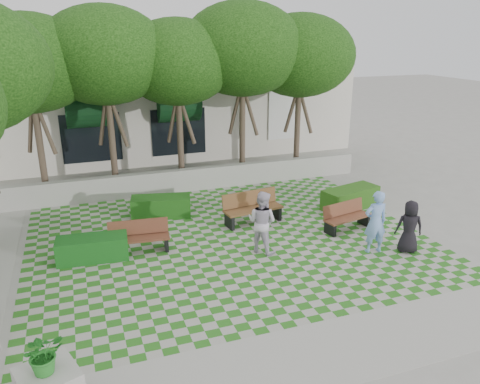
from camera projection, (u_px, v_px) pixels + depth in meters
name	position (u px, v px, depth m)	size (l,w,h in m)	color
ground	(241.00, 255.00, 13.66)	(90.00, 90.00, 0.00)	gray
lawn	(230.00, 241.00, 14.54)	(12.00, 12.00, 0.00)	#2B721E
sidewalk_south	(320.00, 354.00, 9.48)	(16.00, 2.00, 0.01)	#9E9B93
retaining_wall	(189.00, 180.00, 19.02)	(15.00, 0.36, 0.90)	#9E9B93
bench_east	(346.00, 217.00, 15.29)	(1.78, 0.92, 0.89)	brown
bench_mid	(252.00, 208.00, 15.81)	(2.10, 0.93, 1.07)	brown
bench_west	(139.00, 237.00, 13.76)	(1.81, 0.77, 0.92)	#562D1D
hedge_east	(350.00, 198.00, 17.13)	(2.18, 0.87, 0.76)	#214D14
hedge_midleft	(161.00, 206.00, 16.40)	(2.04, 0.81, 0.71)	#174913
hedge_west	(93.00, 248.00, 13.30)	(1.96, 0.78, 0.69)	#134817
planter_front	(49.00, 384.00, 7.77)	(1.17, 1.17, 1.63)	#9E9B93
person_blue	(375.00, 222.00, 13.56)	(0.69, 0.46, 1.90)	#7EA4E6
person_dark	(409.00, 227.00, 13.62)	(0.77, 0.50, 1.58)	black
person_white	(262.00, 222.00, 13.60)	(0.91, 0.71, 1.87)	silver
tree_row	(135.00, 61.00, 16.64)	(17.70, 13.40, 7.41)	#47382B
building	(170.00, 101.00, 25.63)	(18.00, 8.92, 5.15)	beige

